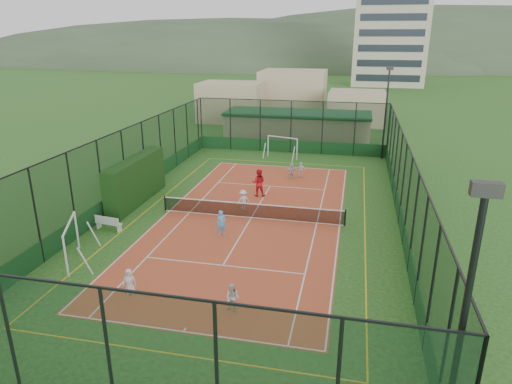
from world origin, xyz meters
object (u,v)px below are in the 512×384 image
at_px(apartment_tower, 392,13).
at_px(child_near_right, 233,298).
at_px(futsal_goal_near, 72,243).
at_px(child_near_left, 129,281).
at_px(child_near_mid, 221,223).
at_px(child_far_right, 301,170).
at_px(white_bench, 109,223).
at_px(coach, 259,183).
at_px(child_far_left, 243,200).
at_px(futsal_goal_far, 282,148).
at_px(clubhouse, 297,127).
at_px(floodlight_ne, 386,114).
at_px(floodlight_se, 457,355).
at_px(child_far_back, 291,171).

relative_size(apartment_tower, child_near_right, 23.97).
relative_size(futsal_goal_near, child_near_left, 2.72).
bearing_deg(child_near_right, child_near_mid, 120.39).
bearing_deg(child_near_mid, child_far_right, 44.60).
height_order(white_bench, child_near_mid, child_near_mid).
xyz_separation_m(child_near_mid, coach, (0.68, 6.99, 0.24)).
bearing_deg(child_far_left, futsal_goal_far, -129.49).
xyz_separation_m(futsal_goal_near, child_near_right, (9.06, -2.53, -0.41)).
bearing_deg(clubhouse, child_near_left, -95.96).
relative_size(futsal_goal_near, child_near_mid, 2.18).
relative_size(clubhouse, white_bench, 9.11).
xyz_separation_m(apartment_tower, child_near_left, (-15.32, -91.76, -14.39)).
bearing_deg(child_near_mid, clubhouse, 56.60).
height_order(child_near_left, child_far_right, child_far_right).
bearing_deg(floodlight_ne, child_near_left, -114.33).
height_order(white_bench, child_far_left, child_far_left).
relative_size(futsal_goal_near, coach, 1.64).
xyz_separation_m(floodlight_ne, white_bench, (-16.40, -20.22, -3.66)).
xyz_separation_m(clubhouse, child_near_left, (-3.32, -31.76, -0.97)).
bearing_deg(futsal_goal_near, floodlight_ne, -57.53).
relative_size(floodlight_se, coach, 4.17).
bearing_deg(floodlight_ne, white_bench, -129.05).
height_order(apartment_tower, white_bench, apartment_tower).
bearing_deg(child_near_mid, child_far_back, 47.53).
xyz_separation_m(child_near_right, child_far_right, (0.50, 19.19, 0.01)).
bearing_deg(clubhouse, child_far_back, -84.46).
bearing_deg(futsal_goal_far, futsal_goal_near, -91.77).
bearing_deg(white_bench, coach, 54.41).
bearing_deg(futsal_goal_near, child_near_right, -129.42).
bearing_deg(floodlight_ne, child_far_right, -131.16).
xyz_separation_m(futsal_goal_near, child_near_mid, (6.46, 4.67, -0.29)).
bearing_deg(floodlight_se, coach, 113.54).
bearing_deg(child_far_right, child_far_back, 22.40).
distance_m(child_far_left, child_far_back, 7.79).
distance_m(floodlight_se, white_bench, 21.23).
xyz_separation_m(child_near_right, coach, (-1.92, 14.20, 0.36)).
bearing_deg(white_bench, child_far_left, 42.91).
distance_m(child_near_right, coach, 14.33).
bearing_deg(child_far_back, apartment_tower, -108.92).
xyz_separation_m(floodlight_se, child_near_mid, (-9.68, 13.68, -3.37)).
relative_size(child_near_left, child_far_left, 0.87).
height_order(futsal_goal_far, child_near_mid, futsal_goal_far).
distance_m(child_near_left, child_far_left, 11.24).
height_order(floodlight_ne, white_bench, floodlight_ne).
bearing_deg(futsal_goal_near, child_near_mid, -77.93).
bearing_deg(clubhouse, floodlight_se, -77.44).
bearing_deg(floodlight_ne, futsal_goal_near, -123.72).
height_order(white_bench, child_far_right, child_far_right).
relative_size(clubhouse, child_near_right, 12.15).
bearing_deg(floodlight_se, futsal_goal_near, 150.83).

